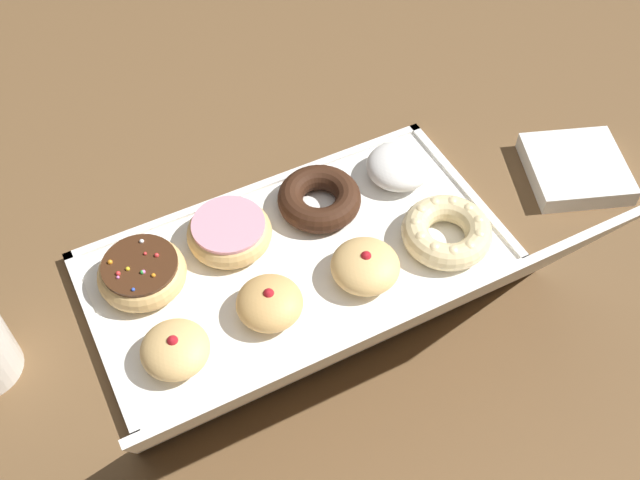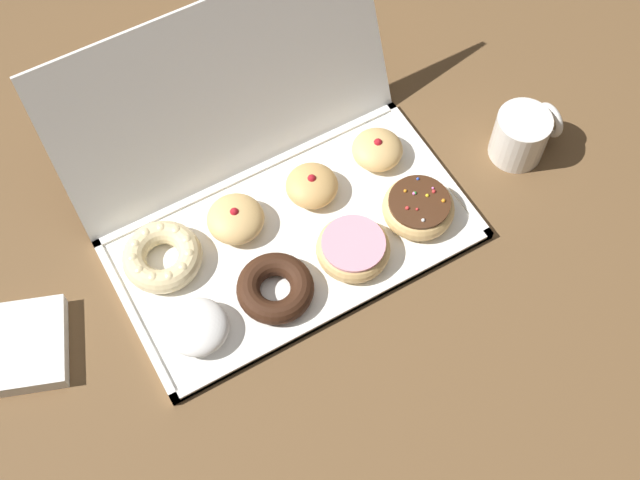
{
  "view_description": "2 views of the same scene",
  "coord_description": "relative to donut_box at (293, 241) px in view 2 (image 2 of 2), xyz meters",
  "views": [
    {
      "loc": [
        0.24,
        0.54,
        0.8
      ],
      "look_at": [
        -0.03,
        0.0,
        0.04
      ],
      "focal_mm": 42.27,
      "sensor_mm": 36.0,
      "label": 1
    },
    {
      "loc": [
        -0.27,
        -0.57,
        1.14
      ],
      "look_at": [
        0.02,
        -0.04,
        0.05
      ],
      "focal_mm": 47.29,
      "sensor_mm": 36.0,
      "label": 2
    }
  ],
  "objects": [
    {
      "name": "ground_plane",
      "position": [
        0.0,
        0.0,
        -0.01
      ],
      "size": [
        3.0,
        3.0,
        0.0
      ],
      "primitive_type": "plane",
      "color": "brown"
    },
    {
      "name": "donut_box",
      "position": [
        0.0,
        0.0,
        0.0
      ],
      "size": [
        0.54,
        0.29,
        0.01
      ],
      "color": "white",
      "rests_on": "ground"
    },
    {
      "name": "box_lid_open",
      "position": [
        0.0,
        0.21,
        0.13
      ],
      "size": [
        0.54,
        0.13,
        0.27
      ],
      "primitive_type": "cube",
      "rotation": [
        1.15,
        0.0,
        0.0
      ],
      "color": "white",
      "rests_on": "ground"
    },
    {
      "name": "powdered_filled_donut_0",
      "position": [
        -0.19,
        -0.07,
        0.03
      ],
      "size": [
        0.09,
        0.09,
        0.04
      ],
      "color": "white",
      "rests_on": "donut_box"
    },
    {
      "name": "chocolate_cake_ring_donut_1",
      "position": [
        -0.07,
        -0.07,
        0.02
      ],
      "size": [
        0.11,
        0.11,
        0.04
      ],
      "color": "#381E11",
      "rests_on": "donut_box"
    },
    {
      "name": "pink_frosted_donut_2",
      "position": [
        0.07,
        -0.07,
        0.02
      ],
      "size": [
        0.11,
        0.11,
        0.04
      ],
      "color": "#E5B770",
      "rests_on": "donut_box"
    },
    {
      "name": "sprinkle_donut_3",
      "position": [
        0.19,
        -0.06,
        0.03
      ],
      "size": [
        0.11,
        0.11,
        0.04
      ],
      "color": "#E5B770",
      "rests_on": "donut_box"
    },
    {
      "name": "cruller_donut_4",
      "position": [
        -0.19,
        0.06,
        0.02
      ],
      "size": [
        0.12,
        0.12,
        0.04
      ],
      "color": "beige",
      "rests_on": "donut_box"
    },
    {
      "name": "jelly_filled_donut_5",
      "position": [
        -0.06,
        0.06,
        0.03
      ],
      "size": [
        0.09,
        0.09,
        0.05
      ],
      "color": "#E5B770",
      "rests_on": "donut_box"
    },
    {
      "name": "jelly_filled_donut_6",
      "position": [
        0.07,
        0.06,
        0.03
      ],
      "size": [
        0.08,
        0.08,
        0.05
      ],
      "color": "tan",
      "rests_on": "donut_box"
    },
    {
      "name": "jelly_filled_donut_7",
      "position": [
        0.19,
        0.07,
        0.03
      ],
      "size": [
        0.08,
        0.08,
        0.05
      ],
      "color": "#E5B770",
      "rests_on": "donut_box"
    },
    {
      "name": "coffee_mug",
      "position": [
        0.4,
        -0.03,
        0.04
      ],
      "size": [
        0.11,
        0.09,
        0.09
      ],
      "color": "white",
      "rests_on": "ground"
    },
    {
      "name": "napkin_stack",
      "position": [
        -0.43,
        0.04,
        0.01
      ],
      "size": [
        0.17,
        0.17,
        0.03
      ],
      "primitive_type": "cube",
      "rotation": [
        0.0,
        0.0,
        -0.36
      ],
      "color": "white",
      "rests_on": "ground"
    }
  ]
}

